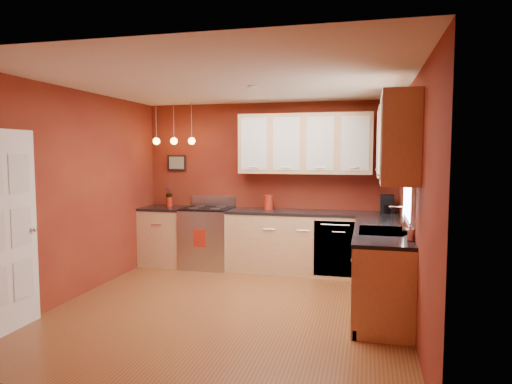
% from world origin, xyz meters
% --- Properties ---
extents(floor, '(4.20, 4.20, 0.00)m').
position_xyz_m(floor, '(0.00, 0.00, 0.00)').
color(floor, brown).
rests_on(floor, ground).
extents(ceiling, '(4.00, 4.20, 0.02)m').
position_xyz_m(ceiling, '(0.00, 0.00, 2.60)').
color(ceiling, silver).
rests_on(ceiling, wall_back).
extents(wall_back, '(4.00, 0.02, 2.60)m').
position_xyz_m(wall_back, '(0.00, 2.10, 1.30)').
color(wall_back, maroon).
rests_on(wall_back, floor).
extents(wall_front, '(4.00, 0.02, 2.60)m').
position_xyz_m(wall_front, '(0.00, -2.10, 1.30)').
color(wall_front, maroon).
rests_on(wall_front, floor).
extents(wall_left, '(0.02, 4.20, 2.60)m').
position_xyz_m(wall_left, '(-2.00, 0.00, 1.30)').
color(wall_left, maroon).
rests_on(wall_left, floor).
extents(wall_right, '(0.02, 4.20, 2.60)m').
position_xyz_m(wall_right, '(2.00, 0.00, 1.30)').
color(wall_right, maroon).
rests_on(wall_right, floor).
extents(base_cabinets_back_left, '(0.70, 0.60, 0.90)m').
position_xyz_m(base_cabinets_back_left, '(-1.65, 1.80, 0.45)').
color(base_cabinets_back_left, tan).
rests_on(base_cabinets_back_left, floor).
extents(base_cabinets_back_right, '(2.54, 0.60, 0.90)m').
position_xyz_m(base_cabinets_back_right, '(0.73, 1.80, 0.45)').
color(base_cabinets_back_right, tan).
rests_on(base_cabinets_back_right, floor).
extents(base_cabinets_right, '(0.60, 2.10, 0.90)m').
position_xyz_m(base_cabinets_right, '(1.70, 0.45, 0.45)').
color(base_cabinets_right, tan).
rests_on(base_cabinets_right, floor).
extents(counter_back_left, '(0.70, 0.62, 0.04)m').
position_xyz_m(counter_back_left, '(-1.65, 1.80, 0.92)').
color(counter_back_left, black).
rests_on(counter_back_left, base_cabinets_back_left).
extents(counter_back_right, '(2.54, 0.62, 0.04)m').
position_xyz_m(counter_back_right, '(0.73, 1.80, 0.92)').
color(counter_back_right, black).
rests_on(counter_back_right, base_cabinets_back_right).
extents(counter_right, '(0.62, 2.10, 0.04)m').
position_xyz_m(counter_right, '(1.70, 0.45, 0.92)').
color(counter_right, black).
rests_on(counter_right, base_cabinets_right).
extents(gas_range, '(0.76, 0.64, 1.11)m').
position_xyz_m(gas_range, '(-0.92, 1.80, 0.48)').
color(gas_range, '#B0B1B5').
rests_on(gas_range, floor).
extents(dishwasher_front, '(0.60, 0.02, 0.80)m').
position_xyz_m(dishwasher_front, '(1.10, 1.51, 0.45)').
color(dishwasher_front, '#B0B1B5').
rests_on(dishwasher_front, base_cabinets_back_right).
extents(sink, '(0.50, 0.70, 0.33)m').
position_xyz_m(sink, '(1.70, 0.30, 0.92)').
color(sink, gray).
rests_on(sink, counter_right).
extents(window, '(0.06, 1.02, 1.22)m').
position_xyz_m(window, '(1.97, 0.30, 1.69)').
color(window, white).
rests_on(window, wall_right).
extents(door_left_wall, '(0.12, 0.82, 2.05)m').
position_xyz_m(door_left_wall, '(-1.97, -1.20, 1.03)').
color(door_left_wall, white).
rests_on(door_left_wall, floor).
extents(upper_cabinets_back, '(2.00, 0.35, 0.90)m').
position_xyz_m(upper_cabinets_back, '(0.60, 1.93, 1.95)').
color(upper_cabinets_back, tan).
rests_on(upper_cabinets_back, wall_back).
extents(upper_cabinets_right, '(0.35, 1.95, 0.90)m').
position_xyz_m(upper_cabinets_right, '(1.82, 0.32, 1.95)').
color(upper_cabinets_right, tan).
rests_on(upper_cabinets_right, wall_right).
extents(wall_picture, '(0.32, 0.03, 0.26)m').
position_xyz_m(wall_picture, '(-1.55, 2.08, 1.65)').
color(wall_picture, black).
rests_on(wall_picture, wall_back).
extents(pendant_lights, '(0.71, 0.11, 0.66)m').
position_xyz_m(pendant_lights, '(-1.45, 1.75, 2.01)').
color(pendant_lights, gray).
rests_on(pendant_lights, ceiling).
extents(red_canister, '(0.15, 0.15, 0.22)m').
position_xyz_m(red_canister, '(0.05, 1.90, 1.05)').
color(red_canister, '#9E1F11').
rests_on(red_canister, counter_back_right).
extents(red_vase, '(0.10, 0.10, 0.16)m').
position_xyz_m(red_vase, '(-1.60, 1.87, 1.02)').
color(red_vase, '#9E1F11').
rests_on(red_vase, counter_back_left).
extents(flowers, '(0.12, 0.12, 0.19)m').
position_xyz_m(flowers, '(-1.60, 1.87, 1.17)').
color(flowers, '#9E1F11').
rests_on(flowers, red_vase).
extents(coffee_maker, '(0.19, 0.19, 0.27)m').
position_xyz_m(coffee_maker, '(1.82, 1.89, 1.06)').
color(coffee_maker, black).
rests_on(coffee_maker, counter_back_right).
extents(soap_pump, '(0.10, 0.11, 0.18)m').
position_xyz_m(soap_pump, '(1.95, -0.25, 1.03)').
color(soap_pump, white).
rests_on(soap_pump, counter_right).
extents(dish_towel, '(0.20, 0.01, 0.27)m').
position_xyz_m(dish_towel, '(-0.93, 1.47, 0.52)').
color(dish_towel, '#9E1F11').
rests_on(dish_towel, gas_range).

